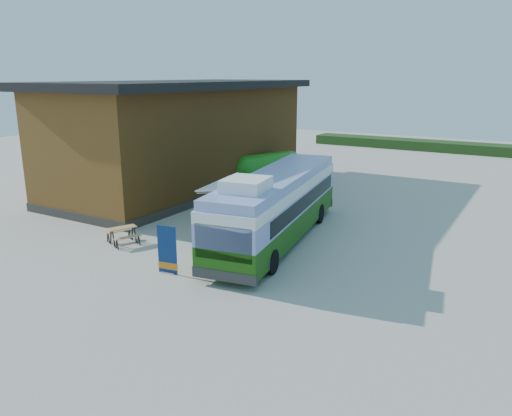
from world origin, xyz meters
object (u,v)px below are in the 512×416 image
Objects in this scene: bus at (277,204)px; person_a at (234,211)px; banner at (167,254)px; slurry_tanker at (267,167)px; person_b at (265,196)px; picnic_table at (123,231)px.

bus is 3.07m from person_a.
slurry_tanker is (-4.78, 16.75, 0.54)m from banner.
slurry_tanker is at bearing 112.26° from bus.
slurry_tanker is at bearing 96.58° from banner.
bus is 8.04× the size of person_b.
bus is 12.63m from slurry_tanker.
person_a is 0.32× the size of slurry_tanker.
slurry_tanker is at bearing 55.67° from person_a.
picnic_table is (-6.15, -4.22, -1.23)m from bus.
picnic_table is at bearing 8.75° from person_b.
banner is at bearing -135.66° from person_a.
person_b is 0.27× the size of slurry_tanker.
picnic_table is 9.51m from person_b.
slurry_tanker is (-3.74, 10.12, 0.41)m from person_a.
banner is 1.06× the size of person_a.
person_b is 6.68m from slurry_tanker.
slurry_tanker reaches higher than banner.
banner is at bearing -116.36° from bus.
banner reaches higher than picnic_table.
person_b reaches higher than picnic_table.
bus reaches higher than person_a.
person_a is (-1.04, 6.62, 0.13)m from banner.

